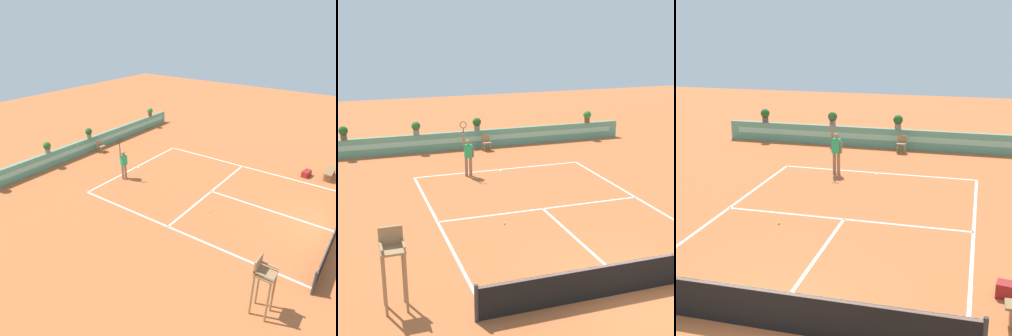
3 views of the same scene
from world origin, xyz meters
TOP-DOWN VIEW (x-y plane):
  - ground_plane at (0.00, 6.00)m, footprint 60.00×60.00m
  - court_lines at (0.00, 6.72)m, footprint 8.32×11.94m
  - back_wall_barrier at (0.00, 16.39)m, footprint 18.00×0.21m
  - umpire_chair at (-6.18, 1.26)m, footprint 0.60×0.60m
  - ball_kid_chair at (0.46, 15.66)m, footprint 0.44×0.44m
  - bench_courtside at (5.62, 1.48)m, footprint 1.60×0.44m
  - gear_bag at (5.04, 2.65)m, footprint 0.75×0.46m
  - tennis_player at (-1.67, 11.39)m, footprint 0.61×0.29m
  - tennis_ball_near_baseline at (-1.89, 5.45)m, footprint 0.07×0.07m
  - potted_plant_far_right at (7.03, 16.39)m, footprint 0.48×0.48m
  - potted_plant_centre at (0.13, 16.39)m, footprint 0.48×0.48m
  - potted_plant_left at (-3.27, 16.39)m, footprint 0.48×0.48m

SIDE VIEW (x-z plane):
  - ground_plane at x=0.00m, z-range 0.00..0.00m
  - court_lines at x=0.00m, z-range 0.00..0.01m
  - tennis_ball_near_baseline at x=-1.89m, z-range 0.00..0.07m
  - gear_bag at x=5.04m, z-range 0.00..0.36m
  - bench_courtside at x=5.62m, z-range 0.12..0.63m
  - ball_kid_chair at x=0.46m, z-range 0.05..0.90m
  - back_wall_barrier at x=0.00m, z-range 0.00..1.00m
  - tennis_player at x=-1.67m, z-range -0.24..2.34m
  - umpire_chair at x=-6.18m, z-range 0.27..2.41m
  - potted_plant_far_right at x=7.03m, z-range 1.05..1.78m
  - potted_plant_centre at x=0.13m, z-range 1.05..1.78m
  - potted_plant_left at x=-3.27m, z-range 1.05..1.78m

